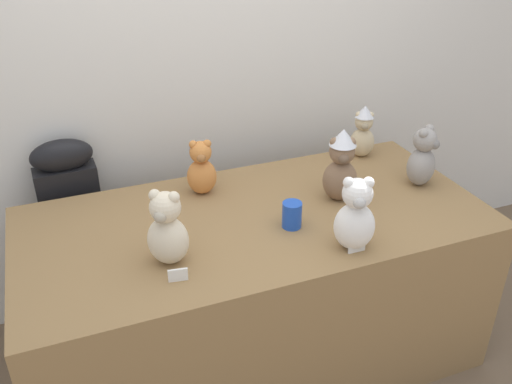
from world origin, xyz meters
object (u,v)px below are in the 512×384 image
teddy_bear_ginger (201,169)px  teddy_bear_sand (363,132)px  teddy_bear_cream (167,230)px  teddy_bear_mocha (341,166)px  teddy_bear_ash (422,158)px  display_table (256,290)px  instrument_case (76,233)px  teddy_bear_snow (355,216)px  party_cup_blue (292,215)px

teddy_bear_ginger → teddy_bear_sand: 0.87m
teddy_bear_cream → teddy_bear_mocha: 0.83m
teddy_bear_ginger → teddy_bear_ash: teddy_bear_ash is taller
display_table → teddy_bear_mocha: teddy_bear_mocha is taller
instrument_case → teddy_bear_snow: 1.42m
teddy_bear_sand → party_cup_blue: teddy_bear_sand is taller
teddy_bear_cream → teddy_bear_mocha: bearing=46.7°
display_table → teddy_bear_cream: size_ratio=6.56×
teddy_bear_sand → party_cup_blue: bearing=-116.0°
instrument_case → party_cup_blue: 1.14m
instrument_case → party_cup_blue: instrument_case is taller
teddy_bear_sand → teddy_bear_mocha: teddy_bear_mocha is taller
teddy_bear_sand → teddy_bear_mocha: bearing=-106.8°
instrument_case → teddy_bear_cream: 0.93m
teddy_bear_cream → instrument_case: bearing=145.2°
display_table → teddy_bear_sand: bearing=26.7°
teddy_bear_ginger → teddy_bear_sand: bearing=17.8°
teddy_bear_mocha → party_cup_blue: size_ratio=3.03×
teddy_bear_ash → teddy_bear_mocha: size_ratio=0.86×
teddy_bear_snow → teddy_bear_sand: (0.46, 0.71, -0.01)m
party_cup_blue → teddy_bear_sand: bearing=38.3°
instrument_case → teddy_bear_snow: teddy_bear_snow is taller
teddy_bear_sand → instrument_case: bearing=-163.4°
teddy_bear_ash → party_cup_blue: (-0.71, -0.12, -0.08)m
teddy_bear_cream → party_cup_blue: bearing=39.8°
teddy_bear_cream → teddy_bear_mocha: (0.81, 0.19, 0.02)m
teddy_bear_mocha → party_cup_blue: 0.33m
display_table → teddy_bear_ash: bearing=-0.1°
teddy_bear_ginger → teddy_bear_sand: (0.87, 0.08, 0.01)m
display_table → instrument_case: bearing=140.3°
party_cup_blue → teddy_bear_snow: bearing=-55.1°
teddy_bear_snow → teddy_bear_sand: 0.84m
teddy_bear_cream → teddy_bear_snow: size_ratio=0.98×
display_table → teddy_bear_ash: (0.81, -0.00, 0.52)m
display_table → party_cup_blue: (0.11, -0.12, 0.45)m
instrument_case → teddy_bear_snow: size_ratio=3.31×
teddy_bear_sand → teddy_bear_mocha: 0.48m
teddy_bear_mocha → teddy_bear_ginger: bearing=174.4°
instrument_case → teddy_bear_ash: (1.53, -0.60, 0.41)m
teddy_bear_cream → party_cup_blue: teddy_bear_cream is taller
teddy_bear_ash → teddy_bear_snow: teddy_bear_snow is taller
instrument_case → teddy_bear_cream: (0.30, -0.77, 0.41)m
teddy_bear_mocha → teddy_bear_snow: bearing=-89.7°
teddy_bear_ash → teddy_bear_sand: teddy_bear_ash is taller
teddy_bear_cream → teddy_bear_ash: bearing=41.8°
display_table → teddy_bear_cream: teddy_bear_cream is taller
instrument_case → teddy_bear_cream: bearing=-70.6°
teddy_bear_mocha → teddy_bear_ash: bearing=19.4°
teddy_bear_sand → party_cup_blue: 0.78m
teddy_bear_cream → teddy_bear_ash: teddy_bear_cream is taller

